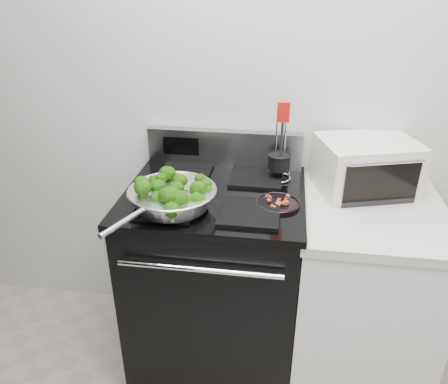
% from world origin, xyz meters
% --- Properties ---
extents(back_wall, '(4.00, 0.02, 2.70)m').
position_xyz_m(back_wall, '(0.00, 1.75, 1.35)').
color(back_wall, beige).
rests_on(back_wall, ground).
extents(gas_range, '(0.79, 0.69, 1.13)m').
position_xyz_m(gas_range, '(-0.30, 1.41, 0.49)').
color(gas_range, black).
rests_on(gas_range, floor).
extents(counter, '(0.62, 0.68, 0.92)m').
position_xyz_m(counter, '(0.39, 1.41, 0.46)').
color(counter, white).
rests_on(counter, floor).
extents(skillet, '(0.36, 0.55, 0.08)m').
position_xyz_m(skillet, '(-0.44, 1.24, 1.01)').
color(skillet, silver).
rests_on(skillet, gas_range).
extents(broccoli_pile, '(0.28, 0.28, 0.10)m').
position_xyz_m(broccoli_pile, '(-0.44, 1.24, 1.03)').
color(broccoli_pile, black).
rests_on(broccoli_pile, skillet).
extents(bacon_plate, '(0.19, 0.19, 0.04)m').
position_xyz_m(bacon_plate, '(-0.02, 1.34, 0.97)').
color(bacon_plate, black).
rests_on(bacon_plate, gas_range).
extents(utensil_holder, '(0.12, 0.12, 0.37)m').
position_xyz_m(utensil_holder, '(-0.03, 1.59, 1.02)').
color(utensil_holder, silver).
rests_on(utensil_holder, gas_range).
extents(toaster_oven, '(0.48, 0.42, 0.24)m').
position_xyz_m(toaster_oven, '(0.36, 1.60, 1.04)').
color(toaster_oven, white).
rests_on(toaster_oven, counter).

